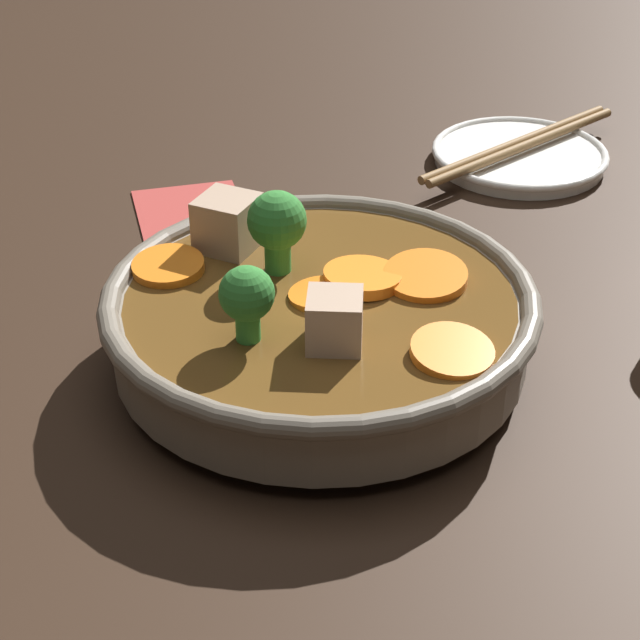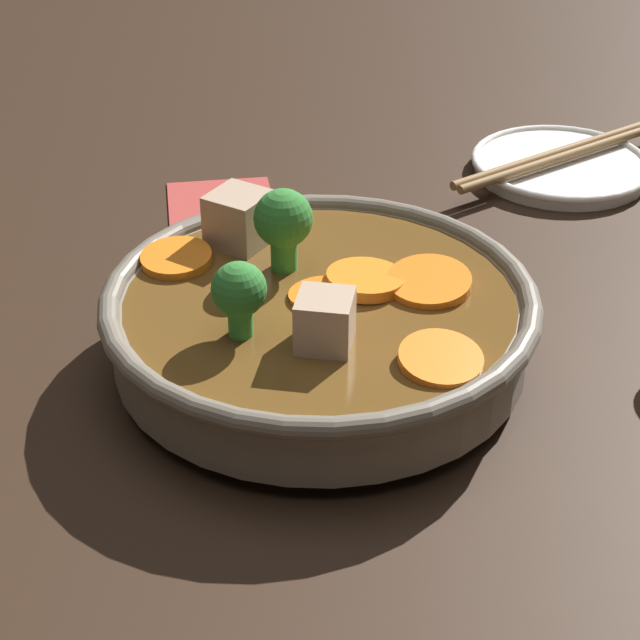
{
  "view_description": "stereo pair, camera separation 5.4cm",
  "coord_description": "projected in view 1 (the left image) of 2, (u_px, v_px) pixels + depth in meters",
  "views": [
    {
      "loc": [
        0.49,
        -0.08,
        0.35
      ],
      "look_at": [
        0.0,
        0.0,
        0.03
      ],
      "focal_mm": 60.0,
      "sensor_mm": 36.0,
      "label": 1
    },
    {
      "loc": [
        0.5,
        -0.03,
        0.35
      ],
      "look_at": [
        0.0,
        0.0,
        0.03
      ],
      "focal_mm": 60.0,
      "sensor_mm": 36.0,
      "label": 2
    }
  ],
  "objects": [
    {
      "name": "ground_plane",
      "position": [
        320.0,
        367.0,
        0.61
      ],
      "size": [
        3.0,
        3.0,
        0.0
      ],
      "primitive_type": "plane",
      "color": "black"
    },
    {
      "name": "stirfry_bowl",
      "position": [
        319.0,
        316.0,
        0.59
      ],
      "size": [
        0.24,
        0.24,
        0.1
      ],
      "color": "slate",
      "rests_on": "ground_plane"
    },
    {
      "name": "side_saucer",
      "position": [
        519.0,
        155.0,
        0.84
      ],
      "size": [
        0.14,
        0.14,
        0.01
      ],
      "color": "white",
      "rests_on": "ground_plane"
    },
    {
      "name": "napkin",
      "position": [
        193.0,
        218.0,
        0.77
      ],
      "size": [
        0.12,
        0.09,
        0.0
      ],
      "color": "#A33833",
      "rests_on": "ground_plane"
    },
    {
      "name": "chopsticks_pair",
      "position": [
        521.0,
        144.0,
        0.84
      ],
      "size": [
        0.12,
        0.19,
        0.01
      ],
      "color": "olive",
      "rests_on": "side_saucer"
    }
  ]
}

